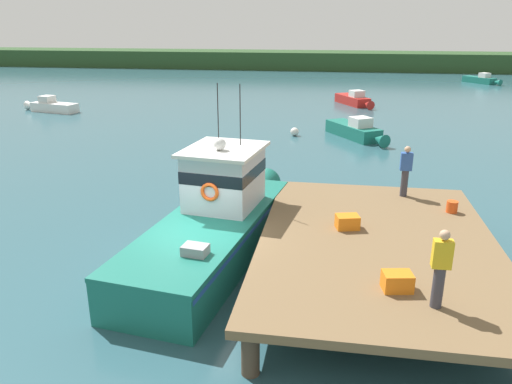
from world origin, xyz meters
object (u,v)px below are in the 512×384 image
object	(u,v)px
crate_stack_near_edge	(347,222)
moored_boat_off_the_point	(482,80)
moored_boat_near_channel	(354,100)
bait_bucket	(452,207)
mooring_buoy_spare_mooring	(295,132)
crate_single_by_cleat	(397,281)
moored_boat_mid_harbor	(356,131)
deckhand_by_the_boat	(406,170)
main_fishing_boat	(217,219)
deckhand_further_back	(441,267)
moored_boat_outer_mooring	(51,106)

from	to	relation	value
crate_stack_near_edge	moored_boat_off_the_point	distance (m)	48.80
moored_boat_near_channel	bait_bucket	bearing A→B (deg)	-85.49
moored_boat_off_the_point	mooring_buoy_spare_mooring	distance (m)	34.78
crate_single_by_cleat	moored_boat_mid_harbor	bearing A→B (deg)	90.75
mooring_buoy_spare_mooring	deckhand_by_the_boat	bearing A→B (deg)	-71.01
bait_bucket	deckhand_by_the_boat	world-z (taller)	deckhand_by_the_boat
moored_boat_near_channel	moored_boat_off_the_point	size ratio (longest dim) A/B	1.11
moored_boat_near_channel	crate_single_by_cleat	bearing A→B (deg)	-89.81
crate_single_by_cleat	mooring_buoy_spare_mooring	distance (m)	20.17
main_fishing_boat	deckhand_further_back	xyz separation A→B (m)	(5.43, -4.23, 1.05)
moored_boat_mid_harbor	moored_boat_near_channel	world-z (taller)	moored_boat_mid_harbor
crate_single_by_cleat	deckhand_further_back	size ratio (longest dim) A/B	0.37
main_fishing_boat	mooring_buoy_spare_mooring	size ratio (longest dim) A/B	20.13
crate_single_by_cleat	moored_boat_mid_harbor	size ratio (longest dim) A/B	0.12
moored_boat_outer_mooring	mooring_buoy_spare_mooring	distance (m)	19.73
bait_bucket	moored_boat_off_the_point	xyz separation A→B (m)	(12.01, 44.70, -0.97)
moored_boat_near_channel	crate_stack_near_edge	bearing A→B (deg)	-91.75
moored_boat_outer_mooring	mooring_buoy_spare_mooring	world-z (taller)	moored_boat_outer_mooring
moored_boat_near_channel	moored_boat_off_the_point	world-z (taller)	moored_boat_near_channel
bait_bucket	moored_boat_near_channel	distance (m)	27.35
mooring_buoy_spare_mooring	crate_stack_near_edge	bearing A→B (deg)	-80.11
crate_stack_near_edge	deckhand_further_back	bearing A→B (deg)	-65.42
deckhand_by_the_boat	moored_boat_off_the_point	distance (m)	45.44
crate_single_by_cleat	main_fishing_boat	bearing A→B (deg)	142.04
main_fishing_boat	moored_boat_off_the_point	world-z (taller)	main_fishing_boat
moored_boat_off_the_point	mooring_buoy_spare_mooring	bearing A→B (deg)	-121.06
crate_single_by_cleat	deckhand_further_back	xyz separation A→B (m)	(0.69, -0.54, 0.66)
crate_single_by_cleat	deckhand_by_the_boat	distance (m)	6.20
deckhand_further_back	moored_boat_near_channel	xyz separation A→B (m)	(-0.80, 32.63, -1.64)
main_fishing_boat	moored_boat_outer_mooring	distance (m)	28.12
crate_single_by_cleat	moored_boat_outer_mooring	world-z (taller)	crate_single_by_cleat
crate_stack_near_edge	moored_boat_outer_mooring	size ratio (longest dim) A/B	0.13
main_fishing_boat	crate_single_by_cleat	world-z (taller)	main_fishing_boat
moored_boat_outer_mooring	crate_stack_near_edge	bearing A→B (deg)	-45.23
main_fishing_boat	bait_bucket	distance (m)	6.89
bait_bucket	moored_boat_outer_mooring	world-z (taller)	bait_bucket
crate_stack_near_edge	crate_single_by_cleat	bearing A→B (deg)	-72.48
moored_boat_mid_harbor	mooring_buoy_spare_mooring	xyz separation A→B (m)	(-3.63, 0.05, -0.20)
bait_bucket	mooring_buoy_spare_mooring	distance (m)	16.08
crate_stack_near_edge	bait_bucket	distance (m)	3.48
moored_boat_outer_mooring	bait_bucket	bearing A→B (deg)	-39.24
bait_bucket	deckhand_further_back	xyz separation A→B (m)	(-1.35, -5.38, 0.69)
deckhand_by_the_boat	moored_boat_near_channel	world-z (taller)	deckhand_by_the_boat
moored_boat_near_channel	moored_boat_off_the_point	xyz separation A→B (m)	(14.16, 17.45, -0.02)
moored_boat_mid_harbor	moored_boat_off_the_point	world-z (taller)	moored_boat_mid_harbor
main_fishing_boat	moored_boat_outer_mooring	world-z (taller)	main_fishing_boat
moored_boat_mid_harbor	mooring_buoy_spare_mooring	world-z (taller)	moored_boat_mid_harbor
bait_bucket	deckhand_further_back	world-z (taller)	deckhand_further_back
moored_boat_off_the_point	deckhand_by_the_boat	bearing A→B (deg)	-106.96
deckhand_further_back	moored_boat_near_channel	bearing A→B (deg)	91.40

